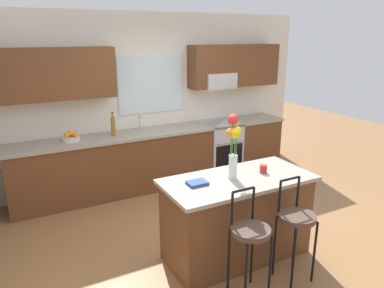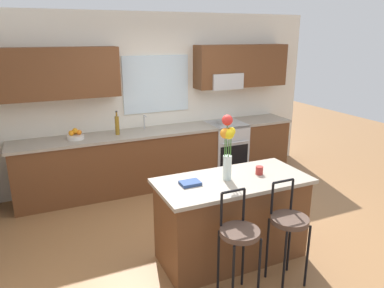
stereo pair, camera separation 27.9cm
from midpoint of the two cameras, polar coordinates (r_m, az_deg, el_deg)
The scene contains 13 objects.
ground_plane at distance 4.68m, azimuth 4.84°, elevation -13.61°, with size 14.00×14.00×0.00m, color olive.
back_wall_assembly at distance 5.92m, azimuth -4.03°, elevation 8.43°, with size 5.60×0.50×2.70m.
counter_run at distance 5.89m, azimuth -3.07°, elevation -2.00°, with size 4.56×0.64×0.92m.
sink_faucet at distance 5.78m, azimuth -6.10°, elevation 3.68°, with size 0.02×0.13×0.23m.
oven_range at distance 6.35m, azimuth 6.54°, elevation -0.75°, with size 0.60×0.64×0.92m.
kitchen_island at distance 4.04m, azimuth 8.24°, elevation -11.51°, with size 1.62×0.77×0.92m.
bar_stool_near at distance 3.39m, azimuth 9.83°, elevation -14.22°, with size 0.36×0.36×1.04m.
bar_stool_middle at distance 3.69m, azimuth 17.10°, elevation -11.98°, with size 0.36×0.36×1.04m.
flower_vase at distance 3.70m, azimuth 7.77°, elevation 0.21°, with size 0.16×0.17×0.68m.
mug_ceramic at distance 4.01m, azimuth 12.50°, elevation -4.08°, with size 0.08×0.08×0.09m, color #A52D28.
cookbook at distance 3.67m, azimuth 1.91°, elevation -6.17°, with size 0.20×0.15×0.03m, color navy.
fruit_bowl_oranges at distance 5.44m, azimuth -16.45°, elevation 1.30°, with size 0.24×0.24×0.16m.
bottle_olive_oil at distance 5.52m, azimuth -10.26°, elevation 2.95°, with size 0.06×0.06×0.36m.
Camera 2 is at (-1.87, -3.57, 2.37)m, focal length 33.99 mm.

